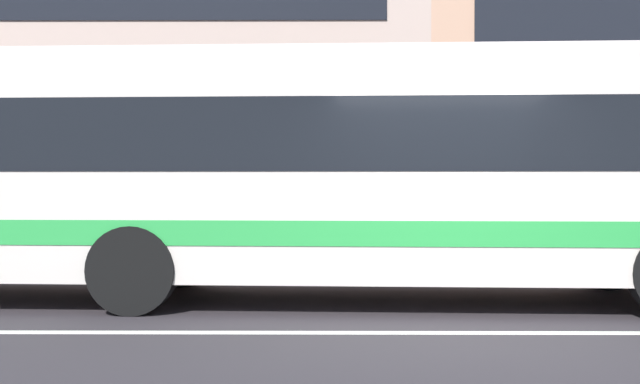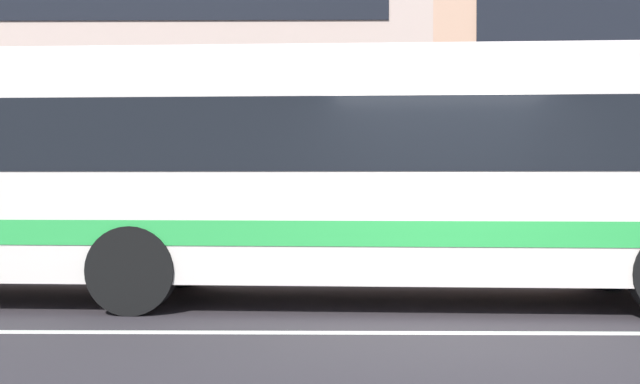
{
  "view_description": "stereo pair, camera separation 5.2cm",
  "coord_description": "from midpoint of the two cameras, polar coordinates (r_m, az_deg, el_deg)",
  "views": [
    {
      "loc": [
        -1.29,
        -7.62,
        1.52
      ],
      "look_at": [
        -1.36,
        2.31,
        1.35
      ],
      "focal_mm": 43.48,
      "sensor_mm": 36.0,
      "label": 1
    },
    {
      "loc": [
        -1.23,
        -7.62,
        1.52
      ],
      "look_at": [
        -1.36,
        2.31,
        1.35
      ],
      "focal_mm": 43.48,
      "sensor_mm": 36.0,
      "label": 2
    }
  ],
  "objects": [
    {
      "name": "ground_plane",
      "position": [
        7.87,
        9.76,
        -10.2
      ],
      "size": [
        160.0,
        160.0,
        0.0
      ],
      "primitive_type": "plane",
      "color": "#312C31"
    },
    {
      "name": "lane_centre_line",
      "position": [
        7.87,
        9.76,
        -10.17
      ],
      "size": [
        60.0,
        0.16,
        0.01
      ],
      "primitive_type": "cube",
      "color": "silver",
      "rests_on": "ground_plane"
    },
    {
      "name": "transit_bus",
      "position": [
        9.84,
        -7.55,
        1.86
      ],
      "size": [
        12.48,
        3.1,
        3.03
      ],
      "color": "beige",
      "rests_on": "ground_plane"
    }
  ]
}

